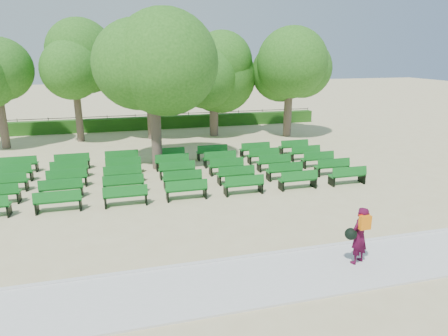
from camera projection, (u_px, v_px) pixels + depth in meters
name	position (u px, v px, depth m)	size (l,w,h in m)	color
ground	(179.00, 190.00, 16.70)	(120.00, 120.00, 0.00)	#C6B683
paving	(225.00, 285.00, 9.84)	(30.00, 2.20, 0.06)	silver
curb	(214.00, 262.00, 10.90)	(30.00, 0.12, 0.10)	silver
hedge	(150.00, 123.00, 29.55)	(26.00, 0.70, 0.90)	#235516
fence	(150.00, 128.00, 30.05)	(26.00, 0.10, 1.02)	black
tree_line	(155.00, 140.00, 25.97)	(21.80, 6.80, 7.04)	#306F1E
bench_array	(177.00, 176.00, 18.21)	(1.64, 0.56, 1.02)	#12681D
tree_among	(154.00, 80.00, 18.55)	(4.81, 4.81, 6.47)	brown
person	(359.00, 235.00, 10.60)	(0.80, 0.58, 1.60)	#410924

